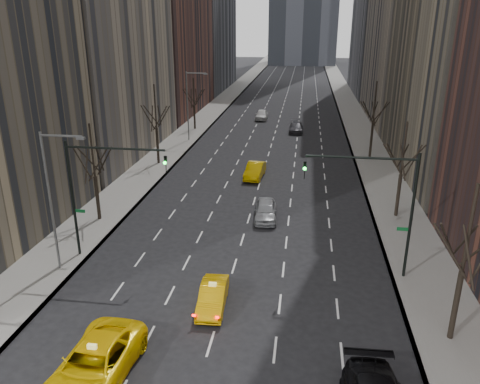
% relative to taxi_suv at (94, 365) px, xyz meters
% --- Properties ---
extents(sidewalk_left, '(4.50, 320.00, 0.15)m').
position_rel_taxi_suv_xyz_m(sidewalk_left, '(-7.64, 69.24, -0.80)').
color(sidewalk_left, slate).
rests_on(sidewalk_left, ground).
extents(sidewalk_right, '(4.50, 320.00, 0.15)m').
position_rel_taxi_suv_xyz_m(sidewalk_right, '(16.86, 69.24, -0.80)').
color(sidewalk_right, slate).
rests_on(sidewalk_right, ground).
extents(tree_lw_b, '(3.36, 3.50, 7.82)m').
position_rel_taxi_suv_xyz_m(tree_lw_b, '(-7.39, 17.24, 2.84)').
color(tree_lw_b, black).
rests_on(tree_lw_b, ground).
extents(tree_lw_c, '(3.36, 3.50, 8.74)m').
position_rel_taxi_suv_xyz_m(tree_lw_c, '(-7.39, 33.24, 3.16)').
color(tree_lw_c, black).
rests_on(tree_lw_c, ground).
extents(tree_lw_d, '(3.36, 3.50, 7.36)m').
position_rel_taxi_suv_xyz_m(tree_lw_d, '(-7.39, 51.24, 2.68)').
color(tree_lw_d, black).
rests_on(tree_lw_d, ground).
extents(tree_rw_a, '(3.36, 3.50, 8.28)m').
position_rel_taxi_suv_xyz_m(tree_rw_a, '(16.61, 5.24, 3.00)').
color(tree_rw_a, black).
rests_on(tree_rw_a, ground).
extents(tree_rw_b, '(3.36, 3.50, 7.82)m').
position_rel_taxi_suv_xyz_m(tree_rw_b, '(16.61, 21.24, 2.84)').
color(tree_rw_b, black).
rests_on(tree_rw_b, ground).
extents(tree_rw_c, '(3.36, 3.50, 8.74)m').
position_rel_taxi_suv_xyz_m(tree_rw_c, '(16.61, 39.24, 3.16)').
color(tree_rw_c, black).
rests_on(tree_rw_c, ground).
extents(traffic_mast_left, '(6.69, 0.39, 8.00)m').
position_rel_taxi_suv_xyz_m(traffic_mast_left, '(-4.50, 11.24, 4.61)').
color(traffic_mast_left, black).
rests_on(traffic_mast_left, ground).
extents(traffic_mast_right, '(6.69, 0.39, 8.00)m').
position_rel_taxi_suv_xyz_m(traffic_mast_right, '(13.71, 11.24, 4.61)').
color(traffic_mast_right, black).
rests_on(traffic_mast_right, ground).
extents(streetlight_near, '(2.83, 0.22, 9.00)m').
position_rel_taxi_suv_xyz_m(streetlight_near, '(-6.23, 9.24, 4.74)').
color(streetlight_near, slate).
rests_on(streetlight_near, ground).
extents(streetlight_far, '(2.83, 0.22, 9.00)m').
position_rel_taxi_suv_xyz_m(streetlight_far, '(-6.23, 44.24, 4.74)').
color(streetlight_far, slate).
rests_on(streetlight_far, ground).
extents(taxi_suv, '(3.24, 6.47, 1.76)m').
position_rel_taxi_suv_xyz_m(taxi_suv, '(0.00, 0.00, 0.00)').
color(taxi_suv, yellow).
rests_on(taxi_suv, ground).
extents(taxi_sedan, '(1.64, 4.16, 1.35)m').
position_rel_taxi_suv_xyz_m(taxi_sedan, '(4.11, 6.45, -0.20)').
color(taxi_sedan, '#F2B005').
rests_on(taxi_sedan, ground).
extents(silver_sedan_ahead, '(2.07, 4.52, 1.50)m').
position_rel_taxi_suv_xyz_m(silver_sedan_ahead, '(5.97, 19.33, -0.13)').
color(silver_sedan_ahead, '#93969A').
rests_on(silver_sedan_ahead, ground).
extents(far_taxi, '(1.98, 4.79, 1.54)m').
position_rel_taxi_suv_xyz_m(far_taxi, '(3.94, 29.89, -0.11)').
color(far_taxi, '#E1AF04').
rests_on(far_taxi, ground).
extents(far_suv_grey, '(2.08, 4.91, 1.41)m').
position_rel_taxi_suv_xyz_m(far_suv_grey, '(7.57, 51.57, -0.17)').
color(far_suv_grey, '#323237').
rests_on(far_suv_grey, ground).
extents(far_car_white, '(1.89, 4.66, 1.58)m').
position_rel_taxi_suv_xyz_m(far_car_white, '(1.76, 60.15, -0.09)').
color(far_car_white, silver).
rests_on(far_car_white, ground).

